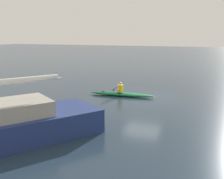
{
  "coord_description": "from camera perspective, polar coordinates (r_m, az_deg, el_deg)",
  "views": [
    {
      "loc": [
        -4.52,
        17.57,
        4.34
      ],
      "look_at": [
        0.9,
        3.65,
        1.2
      ],
      "focal_mm": 42.5,
      "sensor_mm": 36.0,
      "label": 1
    }
  ],
  "objects": [
    {
      "name": "ground_plane",
      "position": [
        18.65,
        6.65,
        -1.69
      ],
      "size": [
        160.0,
        160.0,
        0.0
      ],
      "primitive_type": "plane",
      "color": "#1E2D3D"
    },
    {
      "name": "kayak",
      "position": [
        18.89,
        2.08,
        -1.02
      ],
      "size": [
        4.68,
        0.89,
        0.27
      ],
      "color": "#19723F",
      "rests_on": "ground"
    },
    {
      "name": "kayaker",
      "position": [
        18.82,
        1.76,
        0.34
      ],
      "size": [
        0.5,
        2.44,
        0.76
      ],
      "color": "yellow",
      "rests_on": "kayak"
    }
  ]
}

